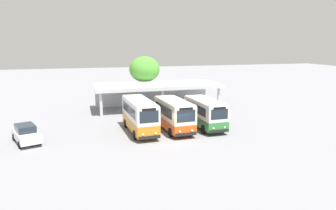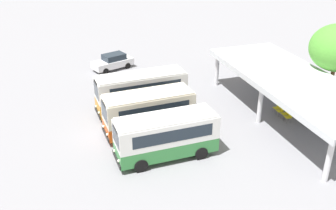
{
  "view_description": "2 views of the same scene",
  "coord_description": "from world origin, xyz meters",
  "px_view_note": "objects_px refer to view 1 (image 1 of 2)",
  "views": [
    {
      "loc": [
        -8.6,
        -26.47,
        8.82
      ],
      "look_at": [
        0.76,
        5.91,
        2.07
      ],
      "focal_mm": 33.05,
      "sensor_mm": 36.0,
      "label": 1
    },
    {
      "loc": [
        24.45,
        -3.61,
        14.41
      ],
      "look_at": [
        0.54,
        4.27,
        2.06
      ],
      "focal_mm": 41.05,
      "sensor_mm": 36.0,
      "label": 2
    }
  ],
  "objects_px": {
    "city_bus_second_in_row": "(174,114)",
    "parked_car_flank": "(26,134)",
    "waiting_chair_middle_seat": "(160,105)",
    "waiting_chair_fourth_seat": "(164,105)",
    "waiting_chair_second_from_end": "(156,105)",
    "city_bus_middle_cream": "(205,112)",
    "waiting_chair_end_by_column": "(152,106)",
    "city_bus_nearest_orange": "(140,115)"
  },
  "relations": [
    {
      "from": "waiting_chair_middle_seat",
      "to": "city_bus_second_in_row",
      "type": "bearing_deg",
      "value": -97.02
    },
    {
      "from": "city_bus_middle_cream",
      "to": "waiting_chair_fourth_seat",
      "type": "relative_size",
      "value": 7.93
    },
    {
      "from": "parked_car_flank",
      "to": "waiting_chair_end_by_column",
      "type": "xyz_separation_m",
      "value": [
        14.19,
        10.77,
        -0.3
      ]
    },
    {
      "from": "waiting_chair_middle_seat",
      "to": "waiting_chair_end_by_column",
      "type": "bearing_deg",
      "value": -177.45
    },
    {
      "from": "waiting_chair_fourth_seat",
      "to": "city_bus_second_in_row",
      "type": "bearing_deg",
      "value": -99.95
    },
    {
      "from": "waiting_chair_end_by_column",
      "to": "waiting_chair_middle_seat",
      "type": "xyz_separation_m",
      "value": [
        1.11,
        0.05,
        0.0
      ]
    },
    {
      "from": "city_bus_middle_cream",
      "to": "waiting_chair_middle_seat",
      "type": "height_order",
      "value": "city_bus_middle_cream"
    },
    {
      "from": "waiting_chair_end_by_column",
      "to": "city_bus_nearest_orange",
      "type": "bearing_deg",
      "value": -109.57
    },
    {
      "from": "city_bus_second_in_row",
      "to": "waiting_chair_middle_seat",
      "type": "relative_size",
      "value": 7.76
    },
    {
      "from": "city_bus_nearest_orange",
      "to": "waiting_chair_end_by_column",
      "type": "height_order",
      "value": "city_bus_nearest_orange"
    },
    {
      "from": "city_bus_middle_cream",
      "to": "parked_car_flank",
      "type": "xyz_separation_m",
      "value": [
        -17.44,
        -0.2,
        -0.85
      ]
    },
    {
      "from": "city_bus_nearest_orange",
      "to": "waiting_chair_second_from_end",
      "type": "height_order",
      "value": "city_bus_nearest_orange"
    },
    {
      "from": "waiting_chair_end_by_column",
      "to": "waiting_chair_middle_seat",
      "type": "height_order",
      "value": "same"
    },
    {
      "from": "city_bus_second_in_row",
      "to": "parked_car_flank",
      "type": "bearing_deg",
      "value": 179.97
    },
    {
      "from": "parked_car_flank",
      "to": "waiting_chair_end_by_column",
      "type": "bearing_deg",
      "value": 37.2
    },
    {
      "from": "city_bus_second_in_row",
      "to": "city_bus_middle_cream",
      "type": "bearing_deg",
      "value": 3.41
    },
    {
      "from": "waiting_chair_end_by_column",
      "to": "city_bus_middle_cream",
      "type": "bearing_deg",
      "value": -72.91
    },
    {
      "from": "waiting_chair_second_from_end",
      "to": "waiting_chair_middle_seat",
      "type": "height_order",
      "value": "same"
    },
    {
      "from": "city_bus_nearest_orange",
      "to": "parked_car_flank",
      "type": "relative_size",
      "value": 1.62
    },
    {
      "from": "city_bus_middle_cream",
      "to": "waiting_chair_middle_seat",
      "type": "bearing_deg",
      "value": 101.41
    },
    {
      "from": "city_bus_middle_cream",
      "to": "waiting_chair_middle_seat",
      "type": "xyz_separation_m",
      "value": [
        -2.14,
        10.62,
        -1.15
      ]
    },
    {
      "from": "waiting_chair_second_from_end",
      "to": "city_bus_middle_cream",
      "type": "bearing_deg",
      "value": -75.65
    },
    {
      "from": "city_bus_second_in_row",
      "to": "waiting_chair_middle_seat",
      "type": "distance_m",
      "value": 10.98
    },
    {
      "from": "city_bus_middle_cream",
      "to": "parked_car_flank",
      "type": "bearing_deg",
      "value": -179.35
    },
    {
      "from": "city_bus_nearest_orange",
      "to": "waiting_chair_middle_seat",
      "type": "relative_size",
      "value": 8.61
    },
    {
      "from": "city_bus_second_in_row",
      "to": "parked_car_flank",
      "type": "distance_m",
      "value": 13.99
    },
    {
      "from": "city_bus_second_in_row",
      "to": "waiting_chair_fourth_seat",
      "type": "bearing_deg",
      "value": 80.05
    },
    {
      "from": "waiting_chair_end_by_column",
      "to": "waiting_chair_second_from_end",
      "type": "distance_m",
      "value": 0.55
    },
    {
      "from": "parked_car_flank",
      "to": "waiting_chair_second_from_end",
      "type": "bearing_deg",
      "value": 36.07
    },
    {
      "from": "waiting_chair_middle_seat",
      "to": "waiting_chair_fourth_seat",
      "type": "bearing_deg",
      "value": -6.7
    },
    {
      "from": "waiting_chair_second_from_end",
      "to": "waiting_chair_fourth_seat",
      "type": "height_order",
      "value": "same"
    },
    {
      "from": "waiting_chair_middle_seat",
      "to": "waiting_chair_fourth_seat",
      "type": "height_order",
      "value": "same"
    },
    {
      "from": "waiting_chair_fourth_seat",
      "to": "waiting_chair_second_from_end",
      "type": "bearing_deg",
      "value": -179.29
    },
    {
      "from": "waiting_chair_second_from_end",
      "to": "parked_car_flank",
      "type": "bearing_deg",
      "value": -143.93
    },
    {
      "from": "parked_car_flank",
      "to": "waiting_chair_fourth_seat",
      "type": "relative_size",
      "value": 5.33
    },
    {
      "from": "waiting_chair_end_by_column",
      "to": "waiting_chair_second_from_end",
      "type": "relative_size",
      "value": 1.0
    },
    {
      "from": "city_bus_nearest_orange",
      "to": "waiting_chair_second_from_end",
      "type": "xyz_separation_m",
      "value": [
        4.26,
        10.39,
        -1.3
      ]
    },
    {
      "from": "parked_car_flank",
      "to": "waiting_chair_second_from_end",
      "type": "xyz_separation_m",
      "value": [
        14.74,
        10.74,
        -0.3
      ]
    },
    {
      "from": "parked_car_flank",
      "to": "waiting_chair_second_from_end",
      "type": "distance_m",
      "value": 18.24
    },
    {
      "from": "waiting_chair_middle_seat",
      "to": "parked_car_flank",
      "type": "bearing_deg",
      "value": -144.73
    },
    {
      "from": "waiting_chair_end_by_column",
      "to": "waiting_chair_middle_seat",
      "type": "distance_m",
      "value": 1.11
    },
    {
      "from": "city_bus_middle_cream",
      "to": "waiting_chair_end_by_column",
      "type": "xyz_separation_m",
      "value": [
        -3.25,
        10.57,
        -1.15
      ]
    }
  ]
}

